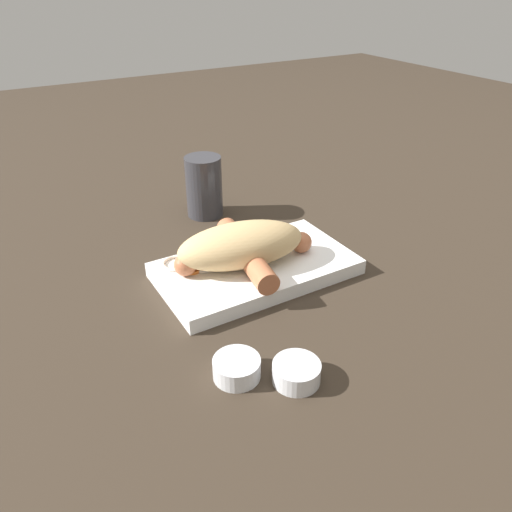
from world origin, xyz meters
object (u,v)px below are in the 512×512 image
at_px(bread_roll, 241,245).
at_px(sausage, 245,253).
at_px(condiment_cup_near, 237,369).
at_px(drink_glass, 204,187).
at_px(condiment_cup_far, 296,373).
at_px(food_tray, 256,268).

relative_size(bread_roll, sausage, 0.95).
bearing_deg(condiment_cup_near, bread_roll, 59.33).
height_order(bread_roll, condiment_cup_near, bread_roll).
bearing_deg(sausage, drink_glass, 79.92).
xyz_separation_m(bread_roll, drink_glass, (0.04, 0.21, 0.00)).
distance_m(condiment_cup_far, drink_glass, 0.44).
distance_m(sausage, drink_glass, 0.22).
xyz_separation_m(food_tray, condiment_cup_far, (-0.07, -0.21, -0.00)).
bearing_deg(drink_glass, condiment_cup_far, -102.60).
distance_m(bread_roll, sausage, 0.02).
xyz_separation_m(food_tray, drink_glass, (0.02, 0.22, 0.04)).
distance_m(bread_roll, condiment_cup_far, 0.22).
bearing_deg(food_tray, condiment_cup_near, -126.39).
bearing_deg(condiment_cup_near, sausage, 57.71).
bearing_deg(sausage, bread_roll, 169.16).
distance_m(food_tray, drink_glass, 0.23).
relative_size(food_tray, drink_glass, 2.60).
xyz_separation_m(condiment_cup_far, drink_glass, (0.10, 0.43, 0.04)).
relative_size(sausage, condiment_cup_far, 3.86).
height_order(condiment_cup_near, condiment_cup_far, same).
relative_size(bread_roll, drink_glass, 1.81).
bearing_deg(condiment_cup_near, drink_glass, 69.17).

